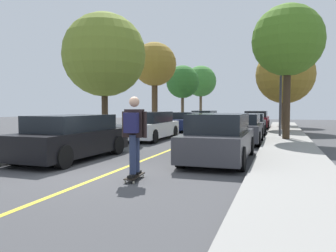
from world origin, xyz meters
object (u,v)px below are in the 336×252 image
(street_tree_right_near, at_px, (285,75))
(skateboarder, at_px, (134,131))
(skateboard, at_px, (135,176))
(street_tree_left_near, at_px, (155,65))
(street_tree_left_farthest, at_px, (201,81))
(parked_car_left_far, at_px, (185,122))
(street_tree_left_far, at_px, (183,82))
(parked_car_right_far, at_px, (250,124))
(parked_car_left_near, at_px, (150,126))
(parked_car_left_nearest, at_px, (71,137))
(streetlamp, at_px, (281,76))
(street_tree_right_far, at_px, (284,73))
(parked_car_right_near, at_px, (240,128))
(parked_car_left_farthest, at_px, (205,119))
(street_tree_left_nearest, at_px, (104,55))
(street_tree_right_nearest, at_px, (288,41))
(parked_car_right_nearest, at_px, (220,138))
(parked_car_right_farthest, at_px, (256,119))

(street_tree_right_near, xyz_separation_m, skateboarder, (-3.36, -16.94, -2.70))
(skateboard, bearing_deg, street_tree_left_near, 109.23)
(street_tree_left_farthest, bearing_deg, parked_car_left_far, -81.48)
(street_tree_left_far, bearing_deg, parked_car_right_far, -49.01)
(parked_car_left_near, relative_size, parked_car_left_far, 1.07)
(parked_car_left_nearest, height_order, streetlamp, streetlamp)
(parked_car_left_near, relative_size, street_tree_right_far, 0.77)
(parked_car_right_near, bearing_deg, skateboarder, -98.66)
(parked_car_left_farthest, distance_m, streetlamp, 12.12)
(parked_car_left_nearest, distance_m, street_tree_left_nearest, 7.02)
(street_tree_left_nearest, xyz_separation_m, skateboard, (5.16, -7.86, -4.11))
(parked_car_right_far, distance_m, street_tree_left_farthest, 16.48)
(street_tree_right_near, bearing_deg, parked_car_right_far, -127.53)
(parked_car_left_farthest, bearing_deg, street_tree_right_far, 15.72)
(parked_car_right_far, relative_size, street_tree_left_farthest, 0.72)
(parked_car_right_near, distance_m, street_tree_left_far, 14.89)
(parked_car_left_farthest, xyz_separation_m, street_tree_right_nearest, (6.50, -11.75, 4.09))
(parked_car_left_nearest, relative_size, parked_car_right_far, 1.01)
(parked_car_right_near, distance_m, street_tree_left_farthest, 21.53)
(skateboard, bearing_deg, parked_car_right_nearest, 67.93)
(street_tree_left_near, height_order, street_tree_left_farthest, street_tree_left_farthest)
(street_tree_left_farthest, bearing_deg, parked_car_right_nearest, -75.76)
(parked_car_left_farthest, xyz_separation_m, parked_car_right_farthest, (4.48, -1.57, 0.02))
(parked_car_right_near, relative_size, parked_car_right_far, 0.95)
(parked_car_left_farthest, bearing_deg, street_tree_left_nearest, -98.33)
(street_tree_right_nearest, bearing_deg, street_tree_left_farthest, 114.20)
(parked_car_right_near, xyz_separation_m, street_tree_right_nearest, (2.03, 1.20, 4.07))
(skateboard, height_order, skateboarder, skateboarder)
(parked_car_left_farthest, relative_size, street_tree_right_far, 0.76)
(street_tree_left_nearest, distance_m, street_tree_right_far, 17.83)
(street_tree_left_nearest, bearing_deg, street_tree_left_far, 90.00)
(streetlamp, xyz_separation_m, skateboard, (-3.09, -11.62, -3.15))
(street_tree_left_farthest, bearing_deg, parked_car_left_near, -84.25)
(street_tree_left_nearest, bearing_deg, parked_car_right_farthest, 62.07)
(parked_car_left_farthest, height_order, street_tree_right_near, street_tree_right_near)
(street_tree_right_nearest, xyz_separation_m, skateboard, (-3.36, -9.94, -4.66))
(parked_car_left_nearest, height_order, parked_car_left_near, parked_car_left_near)
(street_tree_left_farthest, distance_m, streetlamp, 19.21)
(parked_car_left_nearest, distance_m, parked_car_right_far, 12.94)
(street_tree_left_near, bearing_deg, skateboard, -70.77)
(parked_car_left_nearest, distance_m, parked_car_right_farthest, 18.54)
(parked_car_left_near, distance_m, parked_car_right_near, 4.48)
(parked_car_left_near, bearing_deg, parked_car_right_far, 50.73)
(streetlamp, bearing_deg, skateboard, -104.89)
(parked_car_right_nearest, height_order, parked_car_right_far, parked_car_right_nearest)
(parked_car_right_far, bearing_deg, parked_car_left_farthest, 121.10)
(skateboarder, bearing_deg, parked_car_left_farthest, 98.23)
(street_tree_right_nearest, xyz_separation_m, street_tree_right_far, (0.00, 13.58, -0.22))
(parked_car_right_nearest, bearing_deg, street_tree_left_farthest, 104.24)
(parked_car_left_farthest, xyz_separation_m, skateboard, (3.14, -21.69, -0.57))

